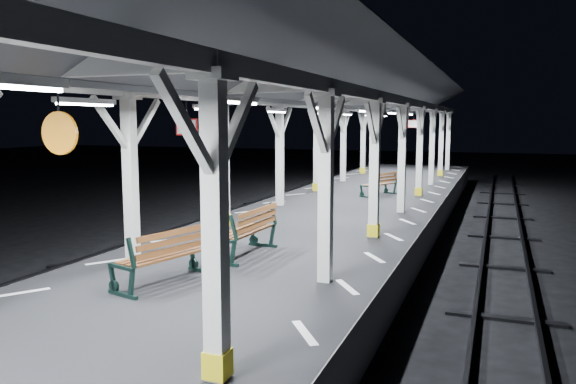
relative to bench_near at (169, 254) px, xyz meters
The scene contains 10 objects.
ground 3.51m from the bench_near, 82.12° to the left, with size 120.00×120.00×0.00m, color black.
platform 3.33m from the bench_near, 82.12° to the left, with size 6.00×50.00×1.00m, color black.
hazard_stripes_left 3.76m from the bench_near, 122.77° to the left, with size 1.00×48.00×0.01m, color silver.
hazard_stripes_right 4.29m from the bench_near, 47.37° to the left, with size 1.00×48.00×0.01m, color silver.
track_left 5.73m from the bench_near, 145.55° to the left, with size 2.20×60.00×0.16m.
track_right 6.44m from the bench_near, 29.96° to the left, with size 2.20×60.00×0.16m.
canopy 4.36m from the bench_near, 82.07° to the left, with size 5.40×49.00×4.65m.
bench_near is the anchor object (origin of this frame).
bench_mid 2.40m from the bench_near, 80.33° to the left, with size 0.78×1.92×1.02m.
bench_far 12.74m from the bench_near, 85.05° to the left, with size 1.18×1.72×0.88m.
Camera 1 is at (4.76, -11.15, 3.79)m, focal length 35.00 mm.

